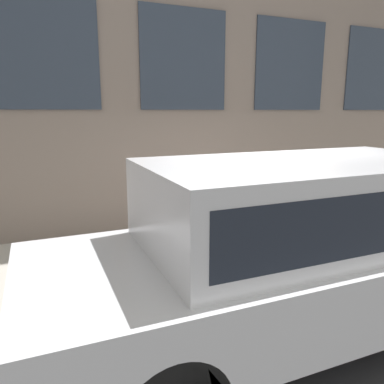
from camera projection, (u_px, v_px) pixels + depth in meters
The scene contains 5 objects.
ground_plane at pixel (251, 281), 5.33m from camera, with size 80.00×80.00×0.00m, color #2D2D30.
sidewalk at pixel (212, 247), 6.47m from camera, with size 2.58×60.00×0.16m.
fire_hydrant at pixel (220, 234), 5.47m from camera, with size 0.36×0.47×0.88m.
person at pixel (162, 222), 5.13m from camera, with size 0.29×0.19×1.20m.
parked_truck_silver_near at pixel (300, 238), 3.84m from camera, with size 1.98×5.35×1.90m.
Camera 1 is at (-4.22, 2.69, 2.38)m, focal length 35.00 mm.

